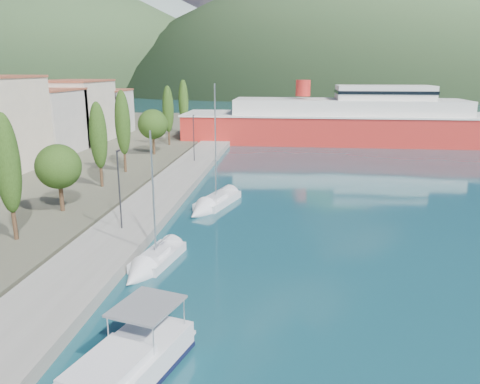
# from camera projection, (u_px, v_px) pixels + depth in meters

# --- Properties ---
(ground) EXTENTS (1400.00, 1400.00, 0.00)m
(ground) POSITION_uv_depth(u_px,v_px,m) (278.00, 113.00, 138.92)
(ground) COLOR #154653
(quay) EXTENTS (5.00, 88.00, 0.80)m
(quay) POSITION_uv_depth(u_px,v_px,m) (168.00, 189.00, 49.39)
(quay) COLOR gray
(quay) RESTS_ON ground
(hills_far) EXTENTS (1480.00, 900.00, 180.00)m
(hills_far) POSITION_uv_depth(u_px,v_px,m) (402.00, 16.00, 584.21)
(hills_far) COLOR gray
(hills_far) RESTS_ON ground
(hills_near) EXTENTS (1010.00, 520.00, 115.00)m
(hills_near) POSITION_uv_depth(u_px,v_px,m) (417.00, 20.00, 358.91)
(hills_near) COLOR #36502D
(hills_near) RESTS_ON ground
(town_buildings) EXTENTS (9.20, 69.20, 11.30)m
(town_buildings) POSITION_uv_depth(u_px,v_px,m) (15.00, 126.00, 60.96)
(town_buildings) COLOR beige
(town_buildings) RESTS_ON land_strip
(tree_row) EXTENTS (4.26, 63.80, 10.62)m
(tree_row) POSITION_uv_depth(u_px,v_px,m) (121.00, 131.00, 54.47)
(tree_row) COLOR #47301E
(tree_row) RESTS_ON land_strip
(lamp_posts) EXTENTS (0.15, 48.63, 6.06)m
(lamp_posts) POSITION_uv_depth(u_px,v_px,m) (130.00, 180.00, 37.61)
(lamp_posts) COLOR #2D2D33
(lamp_posts) RESTS_ON quay
(sailboat_near) EXTENTS (3.18, 7.05, 9.77)m
(sailboat_near) POSITION_uv_depth(u_px,v_px,m) (147.00, 267.00, 30.28)
(sailboat_near) COLOR silver
(sailboat_near) RESTS_ON ground
(sailboat_mid) EXTENTS (4.59, 8.86, 12.34)m
(sailboat_mid) POSITION_uv_depth(u_px,v_px,m) (208.00, 207.00, 43.51)
(sailboat_mid) COLOR silver
(sailboat_mid) RESTS_ON ground
(ferry) EXTENTS (57.81, 12.27, 11.48)m
(ferry) POSITION_uv_depth(u_px,v_px,m) (349.00, 123.00, 82.42)
(ferry) COLOR red
(ferry) RESTS_ON ground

